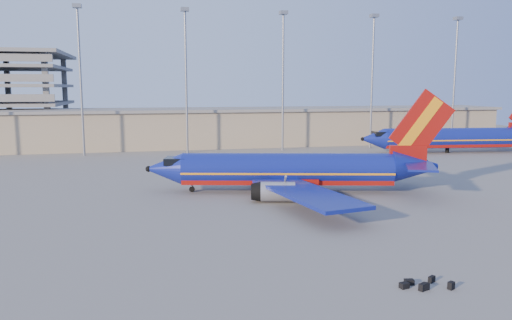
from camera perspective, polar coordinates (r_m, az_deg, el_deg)
The scene contains 6 objects.
ground at distance 58.19m, azimuth 0.84°, elevation -4.82°, with size 220.00×220.00×0.00m, color slate.
terminal_building at distance 115.81m, azimuth -0.92°, elevation 3.89°, with size 122.00×16.00×8.50m.
light_mast_row at distance 102.84m, azimuth -2.36°, elevation 10.71°, with size 101.60×1.60×28.65m.
aircraft_main at distance 63.20m, azimuth 4.39°, elevation -1.22°, with size 38.00×36.13×13.06m.
aircraft_second at distance 109.05m, azimuth 21.55°, elevation 2.36°, with size 39.06×15.14×13.24m.
luggage_pile at distance 35.94m, azimuth 18.51°, elevation -13.34°, with size 3.55×1.87×0.51m.
Camera 1 is at (-13.02, -55.15, 13.20)m, focal length 35.00 mm.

